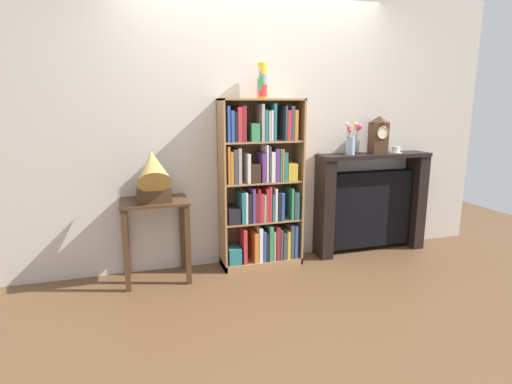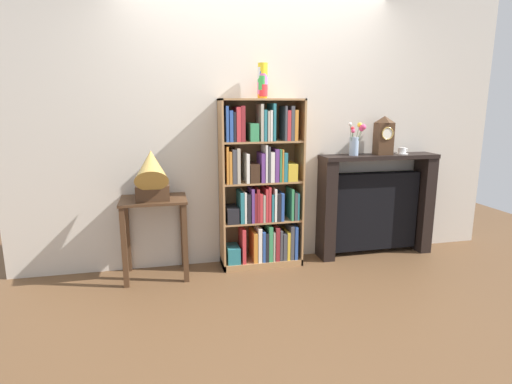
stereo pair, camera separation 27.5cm
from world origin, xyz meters
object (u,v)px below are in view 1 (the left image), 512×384
fireplace_mantel (370,204)px  mantel_clock (379,135)px  side_table_left (155,222)px  gramophone (153,175)px  flower_vase (352,140)px  teacup_with_saucer (396,150)px  bookshelf (261,191)px  cup_stack (262,81)px

fireplace_mantel → mantel_clock: mantel_clock is taller
side_table_left → gramophone: gramophone is taller
gramophone → flower_vase: flower_vase is taller
gramophone → teacup_with_saucer: size_ratio=4.08×
flower_vase → mantel_clock: bearing=1.1°
side_table_left → bookshelf: bearing=3.6°
cup_stack → flower_vase: size_ratio=0.96×
side_table_left → teacup_with_saucer: 2.51m
gramophone → flower_vase: bearing=4.5°
cup_stack → teacup_with_saucer: (1.44, -0.03, -0.67)m
bookshelf → side_table_left: (-0.99, -0.06, -0.20)m
gramophone → bookshelf: bearing=8.1°
cup_stack → mantel_clock: (1.23, -0.03, -0.51)m
gramophone → fireplace_mantel: gramophone is taller
teacup_with_saucer → flower_vase: bearing=-179.1°
bookshelf → teacup_with_saucer: (1.46, 0.02, 0.34)m
flower_vase → bookshelf: bearing=-179.4°
cup_stack → fireplace_mantel: 1.71m
bookshelf → teacup_with_saucer: 1.50m
side_table_left → fireplace_mantel: 2.21m
bookshelf → gramophone: bookshelf is taller
teacup_with_saucer → fireplace_mantel: bearing=174.6°
gramophone → mantel_clock: size_ratio=1.38×
teacup_with_saucer → side_table_left: bearing=-178.1°
bookshelf → gramophone: size_ratio=3.04×
cup_stack → mantel_clock: size_ratio=0.82×
side_table_left → mantel_clock: bearing=2.0°
cup_stack → teacup_with_saucer: 1.59m
cup_stack → flower_vase: 1.08m
fireplace_mantel → flower_vase: (-0.27, -0.03, 0.67)m
flower_vase → teacup_with_saucer: (0.52, 0.01, -0.11)m
flower_vase → gramophone: bearing=-175.5°
gramophone → fireplace_mantel: bearing=4.7°
bookshelf → fireplace_mantel: (1.21, 0.04, -0.22)m
side_table_left → flower_vase: bearing=2.1°
cup_stack → flower_vase: (0.92, -0.04, -0.56)m
mantel_clock → teacup_with_saucer: size_ratio=2.97×
gramophone → mantel_clock: bearing=4.0°
gramophone → mantel_clock: 2.26m
cup_stack → teacup_with_saucer: bearing=-1.1°
flower_vase → teacup_with_saucer: bearing=0.9°
side_table_left → mantel_clock: size_ratio=1.91×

